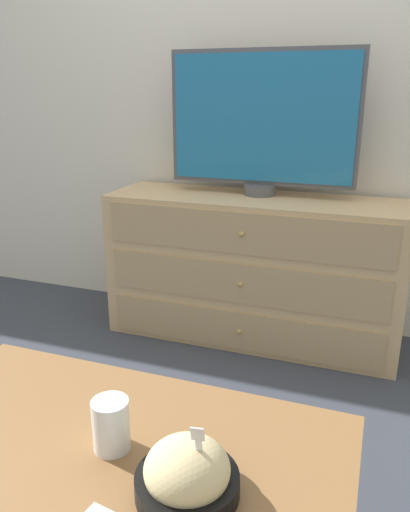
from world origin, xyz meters
name	(u,v)px	position (x,y,z in m)	size (l,w,h in m)	color
ground_plane	(265,315)	(0.00, 0.00, 0.00)	(12.00, 12.00, 0.00)	#383D47
wall_back	(276,70)	(0.00, 0.03, 1.30)	(12.00, 0.05, 2.60)	silver
dresser	(253,269)	(-0.02, -0.25, 0.36)	(1.43, 0.45, 0.72)	tan
tv	(262,122)	(-0.01, -0.17, 1.07)	(0.90, 0.15, 0.67)	#515156
coffee_table	(101,478)	(0.05, -1.79, 0.43)	(1.04, 0.63, 0.49)	olive
takeout_bowl	(187,475)	(0.26, -1.83, 0.54)	(0.20, 0.20, 0.17)	black
drink_cup	(111,428)	(0.07, -1.77, 0.54)	(0.08, 0.08, 0.11)	white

